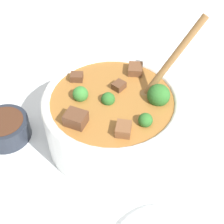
% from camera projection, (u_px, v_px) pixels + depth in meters
% --- Properties ---
extents(ground_plane, '(4.00, 4.00, 0.00)m').
position_uv_depth(ground_plane, '(112.00, 137.00, 0.63)').
color(ground_plane, silver).
extents(stew_bowl, '(0.27, 0.25, 0.25)m').
position_uv_depth(stew_bowl, '(112.00, 115.00, 0.58)').
color(stew_bowl, white).
rests_on(stew_bowl, ground_plane).
extents(condiment_bowl, '(0.10, 0.10, 0.04)m').
position_uv_depth(condiment_bowl, '(5.00, 128.00, 0.62)').
color(condiment_bowl, '#232833').
rests_on(condiment_bowl, ground_plane).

